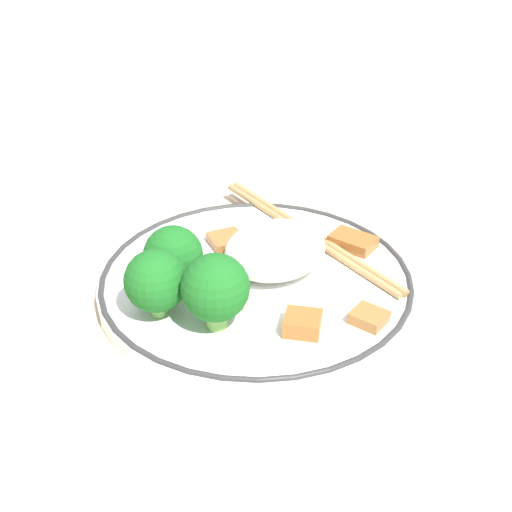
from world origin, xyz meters
name	(u,v)px	position (x,y,z in m)	size (l,w,h in m)	color
ground_plane	(256,290)	(0.00, 0.00, 0.00)	(3.00, 3.00, 0.00)	#C6B28E
plate	(256,282)	(0.00, 0.00, 0.01)	(0.25, 0.25, 0.02)	white
rice_mound	(277,251)	(-0.02, 0.00, 0.03)	(0.09, 0.07, 0.04)	white
broccoli_back_left	(173,256)	(0.06, -0.02, 0.04)	(0.05, 0.05, 0.05)	#7FB756
broccoli_back_center	(157,282)	(0.09, 0.00, 0.04)	(0.05, 0.05, 0.05)	#7FB756
broccoli_back_right	(215,289)	(0.06, 0.04, 0.05)	(0.05, 0.05, 0.06)	#7FB756
meat_near_front	(278,240)	(-0.04, -0.03, 0.02)	(0.03, 0.02, 0.01)	#995B28
meat_near_left	(241,256)	(0.00, -0.02, 0.02)	(0.03, 0.03, 0.01)	brown
meat_near_right	(303,323)	(0.01, 0.08, 0.02)	(0.04, 0.04, 0.01)	#995B28
meat_near_back	(226,241)	(-0.01, -0.06, 0.02)	(0.03, 0.03, 0.01)	#9E6633
meat_on_rice_edge	(306,256)	(-0.05, 0.00, 0.02)	(0.03, 0.02, 0.01)	brown
meat_mid_left	(369,317)	(-0.03, 0.10, 0.02)	(0.03, 0.03, 0.01)	#9E6633
meat_mid_right	(353,241)	(-0.10, 0.01, 0.02)	(0.04, 0.04, 0.01)	#995B28
chopsticks	(308,233)	(-0.07, -0.03, 0.02)	(0.02, 0.23, 0.01)	#AD8451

